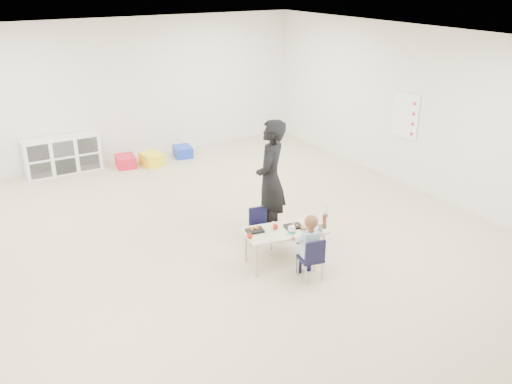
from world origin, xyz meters
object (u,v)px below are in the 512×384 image
table (284,246)px  child (311,246)px  cubby_shelf (62,155)px  adult (270,180)px  chair_near (311,258)px

table → child: (0.06, -0.50, 0.21)m
cubby_shelf → adult: 4.76m
child → adult: adult is taller
chair_near → table: bearing=107.2°
table → child: child is taller
table → chair_near: bearing=-72.8°
cubby_shelf → adult: adult is taller
cubby_shelf → child: bearing=-72.4°
table → adult: 1.03m
chair_near → cubby_shelf: 5.85m
table → adult: adult is taller
table → cubby_shelf: cubby_shelf is taller
table → chair_near: 0.51m
table → cubby_shelf: 5.36m
table → cubby_shelf: (-1.71, 5.07, 0.10)m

